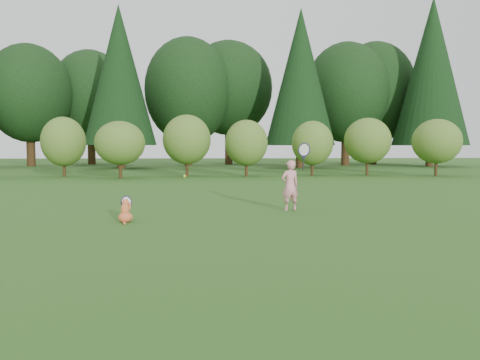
{
  "coord_description": "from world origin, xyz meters",
  "views": [
    {
      "loc": [
        -0.41,
        -8.51,
        1.35
      ],
      "look_at": [
        0.2,
        0.8,
        0.7
      ],
      "focal_mm": 35.0,
      "sensor_mm": 36.0,
      "label": 1
    }
  ],
  "objects": [
    {
      "name": "tennis_ball",
      "position": [
        -0.93,
        1.36,
        0.75
      ],
      "size": [
        0.06,
        0.06,
        0.06
      ],
      "color": "gold",
      "rests_on": "ground"
    },
    {
      "name": "shrub_row",
      "position": [
        0.0,
        13.0,
        1.4
      ],
      "size": [
        28.0,
        3.0,
        2.8
      ],
      "primitive_type": null,
      "color": "#416B21",
      "rests_on": "ground"
    },
    {
      "name": "woodland_backdrop",
      "position": [
        0.0,
        23.0,
        7.5
      ],
      "size": [
        48.0,
        10.0,
        15.0
      ],
      "primitive_type": null,
      "color": "black",
      "rests_on": "ground"
    },
    {
      "name": "cat",
      "position": [
        -1.93,
        0.01,
        0.22
      ],
      "size": [
        0.35,
        0.59,
        0.59
      ],
      "rotation": [
        0.0,
        0.0,
        -0.17
      ],
      "color": "#CC5227",
      "rests_on": "ground"
    },
    {
      "name": "ground",
      "position": [
        0.0,
        0.0,
        0.0
      ],
      "size": [
        100.0,
        100.0,
        0.0
      ],
      "primitive_type": "plane",
      "color": "#2B5217",
      "rests_on": "ground"
    },
    {
      "name": "child",
      "position": [
        1.32,
        1.34,
        0.57
      ],
      "size": [
        0.64,
        0.44,
        1.61
      ],
      "rotation": [
        0.0,
        0.0,
        3.42
      ],
      "color": "pink",
      "rests_on": "ground"
    }
  ]
}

